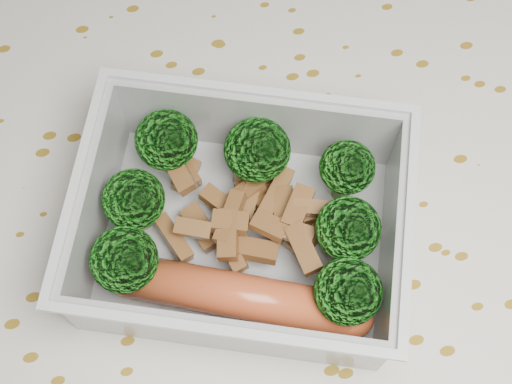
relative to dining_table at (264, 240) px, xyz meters
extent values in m
plane|color=olive|center=(0.00, 0.00, -0.67)|extent=(4.00, 4.00, 0.00)
cube|color=brown|center=(0.00, 0.00, 0.06)|extent=(1.40, 0.90, 0.04)
cube|color=silver|center=(0.00, 0.00, 0.09)|extent=(1.46, 0.96, 0.01)
cube|color=silver|center=(-0.02, -0.03, 0.09)|extent=(0.23, 0.20, 0.00)
cube|color=silver|center=(0.00, 0.04, 0.12)|extent=(0.18, 0.07, 0.06)
cube|color=silver|center=(-0.05, -0.09, 0.12)|extent=(0.18, 0.07, 0.06)
cube|color=silver|center=(0.06, -0.06, 0.12)|extent=(0.05, 0.13, 0.06)
cube|color=silver|center=(-0.11, 0.00, 0.12)|extent=(0.05, 0.13, 0.06)
cube|color=silver|center=(0.00, 0.04, 0.16)|extent=(0.19, 0.08, 0.00)
cube|color=silver|center=(-0.05, -0.10, 0.16)|extent=(0.19, 0.08, 0.00)
cube|color=silver|center=(0.07, -0.06, 0.16)|extent=(0.06, 0.14, 0.00)
cube|color=silver|center=(-0.11, 0.01, 0.16)|extent=(0.06, 0.14, 0.00)
cylinder|color=#608C3F|center=(-0.06, 0.04, 0.11)|extent=(0.02, 0.02, 0.02)
ellipsoid|color=#257C1C|center=(-0.06, 0.04, 0.13)|extent=(0.04, 0.04, 0.03)
cylinder|color=#608C3F|center=(0.00, 0.02, 0.10)|extent=(0.02, 0.02, 0.02)
ellipsoid|color=#257C1C|center=(0.00, 0.02, 0.13)|extent=(0.04, 0.04, 0.04)
cylinder|color=#608C3F|center=(0.05, -0.01, 0.11)|extent=(0.02, 0.02, 0.03)
ellipsoid|color=#257C1C|center=(0.05, -0.01, 0.13)|extent=(0.04, 0.04, 0.03)
cylinder|color=#608C3F|center=(-0.08, 0.00, 0.11)|extent=(0.02, 0.02, 0.02)
ellipsoid|color=#257C1C|center=(-0.08, 0.00, 0.13)|extent=(0.04, 0.04, 0.03)
cylinder|color=#608C3F|center=(0.04, -0.05, 0.11)|extent=(0.02, 0.02, 0.02)
ellipsoid|color=#257C1C|center=(0.04, -0.05, 0.13)|extent=(0.04, 0.04, 0.03)
cylinder|color=#608C3F|center=(-0.10, -0.04, 0.11)|extent=(0.02, 0.02, 0.02)
ellipsoid|color=#257C1C|center=(-0.10, -0.04, 0.13)|extent=(0.04, 0.04, 0.04)
cylinder|color=#608C3F|center=(0.03, -0.09, 0.11)|extent=(0.02, 0.02, 0.02)
ellipsoid|color=#257C1C|center=(0.03, -0.09, 0.13)|extent=(0.04, 0.04, 0.03)
cube|color=brown|center=(-0.03, -0.03, 0.12)|extent=(0.03, 0.02, 0.01)
cube|color=brown|center=(0.02, -0.03, 0.10)|extent=(0.03, 0.02, 0.01)
cube|color=brown|center=(-0.01, -0.01, 0.11)|extent=(0.03, 0.04, 0.01)
cube|color=brown|center=(0.01, -0.03, 0.10)|extent=(0.03, 0.02, 0.01)
cube|color=brown|center=(-0.03, -0.04, 0.11)|extent=(0.02, 0.03, 0.01)
cube|color=brown|center=(-0.01, 0.00, 0.10)|extent=(0.02, 0.03, 0.01)
cube|color=brown|center=(0.00, 0.00, 0.10)|extent=(0.03, 0.02, 0.01)
cube|color=brown|center=(-0.05, 0.02, 0.10)|extent=(0.02, 0.03, 0.01)
cube|color=brown|center=(-0.05, -0.02, 0.12)|extent=(0.03, 0.02, 0.01)
cube|color=brown|center=(0.02, -0.03, 0.12)|extent=(0.03, 0.02, 0.01)
cube|color=brown|center=(-0.05, -0.02, 0.10)|extent=(0.02, 0.03, 0.01)
cube|color=brown|center=(-0.03, -0.02, 0.12)|extent=(0.03, 0.04, 0.01)
cube|color=brown|center=(-0.05, 0.02, 0.10)|extent=(0.02, 0.03, 0.01)
cube|color=brown|center=(-0.02, -0.04, 0.11)|extent=(0.03, 0.02, 0.01)
cube|color=brown|center=(-0.02, -0.01, 0.11)|extent=(0.04, 0.03, 0.01)
cube|color=brown|center=(-0.03, -0.02, 0.10)|extent=(0.02, 0.04, 0.01)
cube|color=brown|center=(-0.07, -0.02, 0.11)|extent=(0.02, 0.04, 0.01)
cube|color=brown|center=(0.00, 0.01, 0.10)|extent=(0.03, 0.01, 0.01)
cube|color=brown|center=(0.01, -0.01, 0.11)|extent=(0.03, 0.03, 0.01)
cube|color=brown|center=(0.02, -0.02, 0.10)|extent=(0.03, 0.03, 0.01)
cube|color=brown|center=(0.02, -0.03, 0.11)|extent=(0.03, 0.01, 0.01)
cube|color=brown|center=(0.01, -0.04, 0.12)|extent=(0.03, 0.02, 0.01)
cube|color=brown|center=(-0.05, 0.01, 0.12)|extent=(0.02, 0.03, 0.01)
cube|color=brown|center=(-0.01, -0.03, 0.12)|extent=(0.03, 0.02, 0.01)
cube|color=brown|center=(-0.03, -0.03, 0.12)|extent=(0.02, 0.03, 0.01)
cube|color=brown|center=(-0.03, -0.01, 0.11)|extent=(0.03, 0.03, 0.01)
cube|color=brown|center=(0.01, -0.03, 0.12)|extent=(0.03, 0.03, 0.01)
cube|color=brown|center=(0.02, -0.04, 0.10)|extent=(0.03, 0.03, 0.01)
cube|color=brown|center=(0.01, -0.05, 0.12)|extent=(0.02, 0.03, 0.01)
cube|color=brown|center=(0.02, -0.03, 0.10)|extent=(0.03, 0.02, 0.01)
cube|color=brown|center=(0.01, -0.02, 0.11)|extent=(0.02, 0.03, 0.01)
cylinder|color=#C04D27|center=(-0.03, -0.07, 0.11)|extent=(0.14, 0.08, 0.03)
sphere|color=#C04D27|center=(0.03, -0.10, 0.11)|extent=(0.03, 0.03, 0.03)
sphere|color=#C04D27|center=(-0.10, -0.04, 0.11)|extent=(0.03, 0.03, 0.03)
camera|label=1|loc=(-0.05, -0.18, 0.53)|focal=50.00mm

